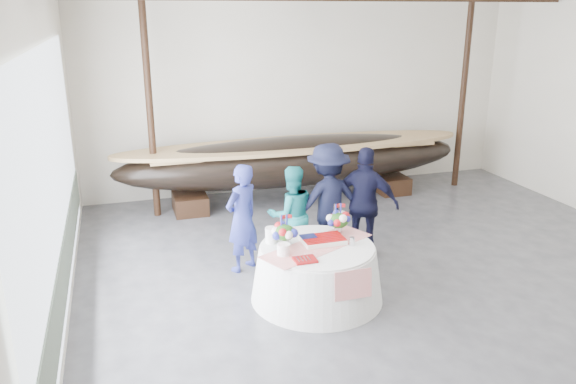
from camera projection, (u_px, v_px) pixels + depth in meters
name	position (u px, v px, depth m)	size (l,w,h in m)	color
floor	(438.00, 305.00, 8.01)	(10.00, 12.00, 0.01)	#3D3D42
wall_back	(304.00, 91.00, 12.76)	(10.00, 0.02, 4.50)	silver
wall_left	(38.00, 186.00, 5.89)	(0.02, 12.00, 4.50)	silver
pavilion_structure	(428.00, 10.00, 7.53)	(9.80, 11.76, 4.50)	black
open_bay	(56.00, 195.00, 6.95)	(0.03, 7.00, 3.20)	silver
longboat_display	(295.00, 161.00, 12.07)	(7.68, 1.54, 1.44)	black
banquet_table	(317.00, 272.00, 8.08)	(1.91, 1.91, 0.82)	silver
tabletop_items	(310.00, 232.00, 8.07)	(1.83, 1.25, 0.40)	red
guest_woman_blue	(242.00, 218.00, 8.86)	(0.64, 0.42, 1.76)	navy
guest_woman_teal	(291.00, 215.00, 9.17)	(0.80, 0.62, 1.64)	teal
guest_man_left	(328.00, 201.00, 9.30)	(1.27, 0.73, 1.96)	black
guest_man_right	(365.00, 203.00, 9.29)	(1.12, 0.47, 1.91)	black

